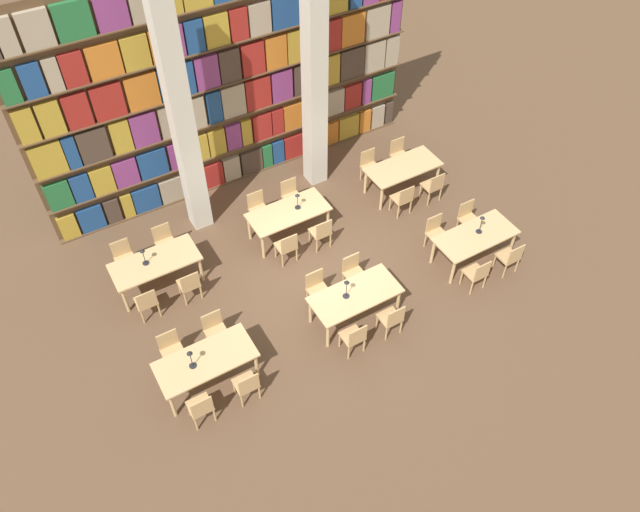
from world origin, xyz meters
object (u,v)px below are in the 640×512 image
reading_table_2 (475,238)px  chair_4 (354,337)px  chair_7 (353,272)px  chair_17 (258,208)px  pillar_center (315,74)px  chair_6 (392,318)px  reading_table_0 (206,362)px  chair_18 (321,232)px  chair_20 (403,198)px  desk_lamp_4 (297,198)px  chair_5 (317,288)px  chair_3 (215,330)px  chair_11 (468,218)px  desk_lamp_2 (482,221)px  desk_lamp_0 (190,356)px  reading_table_5 (403,169)px  desk_lamp_1 (347,286)px  chair_22 (433,186)px  reading_table_3 (155,264)px  chair_19 (291,195)px  chair_2 (247,385)px  chair_23 (399,154)px  reading_table_1 (355,297)px  chair_12 (147,302)px  chair_14 (189,284)px  chair_21 (370,165)px  chair_10 (510,257)px  chair_8 (477,273)px  chair_1 (172,349)px  chair_15 (165,242)px  pillar_left (181,117)px  chair_16 (287,246)px  chair_13 (124,257)px  desk_lamp_3 (143,254)px  chair_0 (201,407)px  chair_9 (436,232)px  reading_table_4 (288,214)px

reading_table_2 → chair_4: bearing=-168.0°
chair_7 → chair_17: bearing=-72.8°
pillar_center → chair_6: (-1.11, -4.96, -2.53)m
reading_table_0 → chair_4: chair_4 is taller
chair_18 → chair_20: bearing=-0.4°
desk_lamp_4 → chair_5: bearing=-108.5°
chair_3 → chair_11: 6.33m
desk_lamp_2 → desk_lamp_4: (-3.06, 2.69, -0.03)m
chair_6 → chair_11: same height
desk_lamp_0 → chair_11: bearing=5.6°
reading_table_0 → reading_table_5: same height
desk_lamp_1 → chair_22: desk_lamp_1 is taller
chair_7 → reading_table_3: chair_7 is taller
chair_19 → chair_2: bearing=52.5°
chair_23 → reading_table_1: bearing=44.3°
chair_5 → chair_12: bearing=-24.5°
chair_14 → chair_21: bearing=13.9°
chair_10 → reading_table_5: size_ratio=0.47×
chair_8 → chair_21: 4.15m
chair_8 → chair_14: 6.08m
chair_11 → desk_lamp_4: (-3.37, 2.02, 0.56)m
pillar_center → desk_lamp_2: 4.90m
reading_table_0 → desk_lamp_2: bearing=0.1°
chair_17 → desk_lamp_4: (0.67, -0.72, 0.56)m
chair_11 → desk_lamp_4: desk_lamp_4 is taller
chair_1 → chair_11: (7.24, -0.04, 0.00)m
chair_15 → reading_table_5: bearing=172.2°
pillar_left → chair_21: 5.06m
chair_1 → chair_23: size_ratio=1.00×
chair_16 → chair_21: same height
pillar_center → chair_5: 4.79m
chair_13 → desk_lamp_3: bearing=115.0°
chair_23 → desk_lamp_4: bearing=11.8°
chair_12 → chair_17: 3.48m
chair_2 → reading_table_5: bearing=30.0°
chair_0 → chair_8: (6.31, -0.04, 0.00)m
chair_9 → chair_21: bearing=-90.2°
chair_16 → chair_18: size_ratio=1.00×
chair_3 → desk_lamp_0: (-0.73, -0.73, 0.59)m
chair_0 → reading_table_1: size_ratio=0.47×
reading_table_2 → reading_table_4: bearing=139.3°
chair_14 → chair_21: (5.40, 1.33, 0.00)m
chair_2 → chair_10: (6.33, -0.04, 0.00)m
desk_lamp_0 → chair_6: 4.01m
chair_19 → chair_21: size_ratio=1.00×
chair_0 → chair_8: bearing=-0.3°
chair_0 → desk_lamp_4: (3.87, 3.41, 0.56)m
desk_lamp_2 → chair_3: bearing=173.3°
reading_table_5 → chair_15: bearing=172.2°
chair_6 → chair_8: size_ratio=1.00×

